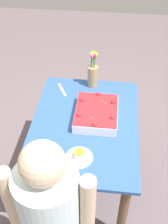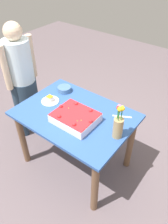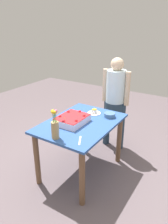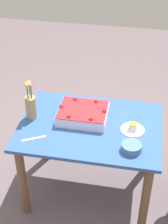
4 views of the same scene
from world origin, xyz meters
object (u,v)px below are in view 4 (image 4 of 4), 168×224
Objects in this scene: sheet_cake at (83,113)px; fruit_bowl at (131,147)px; flower_vase at (31,104)px; cake_knife at (34,139)px; serving_plate_with_slice at (133,129)px.

sheet_cake is 0.54m from fruit_bowl.
sheet_cake is at bearing -170.64° from flower_vase.
cake_knife is 0.55× the size of flower_vase.
serving_plate_with_slice reaches higher than cake_knife.
cake_knife is 0.75m from fruit_bowl.
sheet_cake is 2.11× the size of serving_plate_with_slice.
flower_vase is (0.10, -0.26, 0.13)m from cake_knife.
sheet_cake is 0.44m from flower_vase.
cake_knife is 1.25× the size of fruit_bowl.
serving_plate_with_slice is 0.85m from flower_vase.
flower_vase is 0.89m from fruit_bowl.
sheet_cake is at bearing -162.51° from cake_knife.
flower_vase is (0.84, -0.02, 0.12)m from serving_plate_with_slice.
serving_plate_with_slice is 0.56× the size of flower_vase.
fruit_bowl is at bearing 152.49° from cake_knife.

